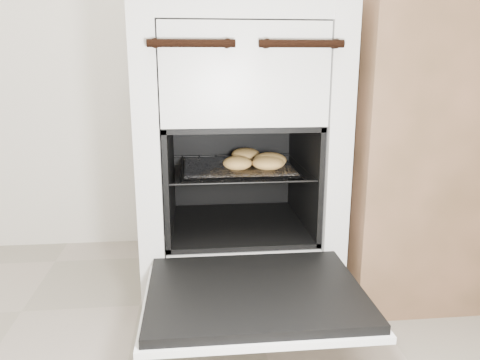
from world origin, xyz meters
name	(u,v)px	position (x,y,z in m)	size (l,w,h in m)	color
stove	(236,155)	(-0.03, 1.19, 0.41)	(0.55, 0.61, 0.85)	silver
oven_door	(255,294)	(-0.03, 0.73, 0.18)	(0.50, 0.39, 0.03)	black
oven_rack	(237,168)	(-0.03, 1.13, 0.39)	(0.40, 0.39, 0.01)	black
foil_sheet	(238,167)	(-0.03, 1.11, 0.39)	(0.31, 0.28, 0.01)	white
baked_rolls	(257,160)	(0.02, 1.10, 0.42)	(0.22, 0.25, 0.04)	tan
counter	(473,133)	(0.74, 1.20, 0.47)	(0.94, 0.63, 0.94)	brown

